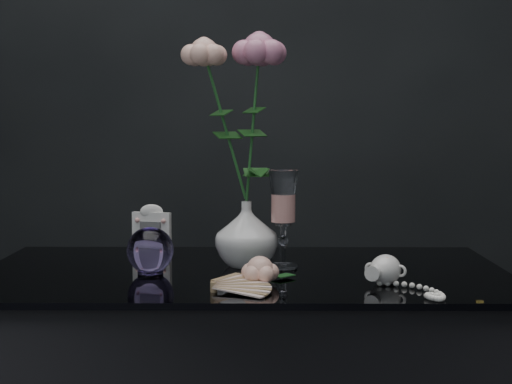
# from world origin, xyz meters

# --- Properties ---
(vase) EXTENTS (0.14, 0.14, 0.13)m
(vase) POSITION_xyz_m (0.01, 0.09, 0.83)
(vase) COLOR white
(vase) RESTS_ON table
(wine_glass) EXTENTS (0.08, 0.08, 0.20)m
(wine_glass) POSITION_xyz_m (0.08, 0.07, 0.86)
(wine_glass) COLOR white
(wine_glass) RESTS_ON table
(picture_frame) EXTENTS (0.10, 0.09, 0.12)m
(picture_frame) POSITION_xyz_m (-0.20, 0.17, 0.82)
(picture_frame) COLOR white
(picture_frame) RESTS_ON table
(paperweight) EXTENTS (0.11, 0.11, 0.09)m
(paperweight) POSITION_xyz_m (-0.18, 0.01, 0.81)
(paperweight) COLOR #9C82D4
(paperweight) RESTS_ON table
(paper_fan) EXTENTS (0.22, 0.18, 0.02)m
(paper_fan) POSITION_xyz_m (-0.05, -0.15, 0.77)
(paper_fan) COLOR #F6E4C4
(paper_fan) RESTS_ON table
(loose_rose) EXTENTS (0.15, 0.18, 0.05)m
(loose_rose) POSITION_xyz_m (0.03, -0.09, 0.79)
(loose_rose) COLOR #EFAF9A
(loose_rose) RESTS_ON table
(pearl_jar) EXTENTS (0.26, 0.27, 0.06)m
(pearl_jar) POSITION_xyz_m (0.26, -0.08, 0.79)
(pearl_jar) COLOR white
(pearl_jar) RESTS_ON table
(roses) EXTENTS (0.19, 0.13, 0.40)m
(roses) POSITION_xyz_m (-0.01, 0.09, 1.09)
(roses) COLOR #F7B19C
(roses) RESTS_ON vase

